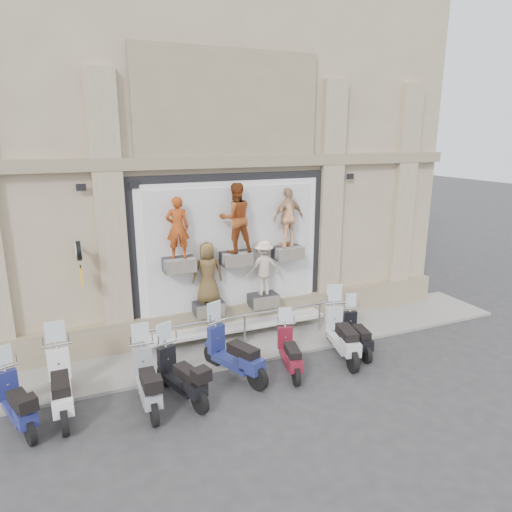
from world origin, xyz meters
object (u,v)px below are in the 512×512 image
object	(u,v)px
clock_sign_bracket	(79,257)
scooter_a	(15,393)
scooter_b	(60,374)
scooter_g	(342,326)
scooter_e	(234,344)
scooter_d	(181,366)
scooter_h	(358,326)
scooter_c	(147,371)
scooter_f	(290,344)
guard_rail	(245,331)

from	to	relation	value
clock_sign_bracket	scooter_a	size ratio (longest dim) A/B	0.55
clock_sign_bracket	scooter_b	xyz separation A→B (m)	(-0.63, -1.80, -1.93)
scooter_g	scooter_e	bearing A→B (deg)	-168.94
scooter_d	scooter_h	distance (m)	4.80
scooter_a	scooter_g	xyz separation A→B (m)	(7.39, 0.02, 0.11)
scooter_c	scooter_f	xyz separation A→B (m)	(3.38, 0.11, -0.09)
scooter_g	scooter_h	xyz separation A→B (m)	(0.54, 0.11, -0.16)
scooter_c	scooter_f	distance (m)	3.39
scooter_b	scooter_a	bearing A→B (deg)	-168.12
scooter_e	scooter_h	distance (m)	3.43
scooter_a	scooter_h	xyz separation A→B (m)	(7.94, 0.12, -0.05)
scooter_a	scooter_d	bearing A→B (deg)	-24.04
clock_sign_bracket	scooter_d	size ratio (longest dim) A/B	0.53
scooter_h	scooter_d	bearing A→B (deg)	-162.91
guard_rail	scooter_a	distance (m)	5.55
guard_rail	scooter_g	size ratio (longest dim) A/B	2.37
scooter_c	scooter_g	world-z (taller)	scooter_g
scooter_b	scooter_c	distance (m)	1.71
scooter_b	scooter_h	distance (m)	7.14
guard_rail	scooter_a	bearing A→B (deg)	-164.07
scooter_g	scooter_h	distance (m)	0.58
guard_rail	scooter_e	distance (m)	1.65
scooter_c	guard_rail	bearing A→B (deg)	32.71
scooter_f	scooter_h	bearing A→B (deg)	20.88
scooter_f	scooter_a	bearing A→B (deg)	-167.38
clock_sign_bracket	scooter_c	bearing A→B (deg)	-65.47
scooter_g	scooter_h	bearing A→B (deg)	24.72
scooter_c	scooter_g	distance (m)	4.95
scooter_g	scooter_a	bearing A→B (deg)	-166.38
scooter_h	scooter_g	bearing A→B (deg)	-156.27
scooter_d	scooter_g	distance (m)	4.25
scooter_a	scooter_d	world-z (taller)	scooter_d
guard_rail	scooter_h	xyz separation A→B (m)	(2.61, -1.40, 0.24)
scooter_f	clock_sign_bracket	bearing A→B (deg)	168.19
scooter_e	scooter_h	size ratio (longest dim) A/B	1.21
clock_sign_bracket	scooter_f	world-z (taller)	clock_sign_bracket
scooter_b	scooter_e	xyz separation A→B (m)	(3.72, -0.05, -0.02)
scooter_a	scooter_c	size ratio (longest dim) A/B	0.94
scooter_c	scooter_e	bearing A→B (deg)	11.67
scooter_b	scooter_d	distance (m)	2.40
guard_rail	clock_sign_bracket	bearing A→B (deg)	173.16
clock_sign_bracket	scooter_f	xyz separation A→B (m)	(4.40, -2.12, -2.09)
scooter_d	scooter_g	size ratio (longest dim) A/B	0.90
scooter_b	scooter_d	size ratio (longest dim) A/B	1.11
scooter_b	scooter_f	world-z (taller)	scooter_b
guard_rail	scooter_h	size ratio (longest dim) A/B	2.91
scooter_e	scooter_g	bearing A→B (deg)	-24.44
guard_rail	scooter_h	bearing A→B (deg)	-28.19
scooter_f	scooter_c	bearing A→B (deg)	-164.25
scooter_d	guard_rail	bearing A→B (deg)	21.57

